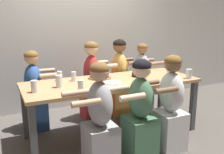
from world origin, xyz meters
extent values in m
plane|color=#514C47|center=(0.00, 0.00, 0.00)|extent=(18.00, 18.00, 0.00)
cube|color=silver|center=(0.00, 1.37, 1.60)|extent=(10.00, 0.06, 3.20)
cube|color=tan|center=(0.00, 0.00, 0.73)|extent=(2.29, 0.86, 0.04)
cube|color=#4C4C51|center=(-1.08, -0.37, 0.36)|extent=(0.07, 0.07, 0.71)
cube|color=#4C4C51|center=(1.08, -0.37, 0.36)|extent=(0.07, 0.07, 0.71)
cube|color=#4C4C51|center=(-1.08, 0.37, 0.36)|extent=(0.07, 0.07, 0.71)
cube|color=#4C4C51|center=(1.08, 0.37, 0.36)|extent=(0.07, 0.07, 0.71)
cylinder|color=#996B42|center=(-0.09, 0.20, 0.76)|extent=(0.32, 0.32, 0.02)
torus|color=tan|center=(-0.09, 0.20, 0.79)|extent=(0.27, 0.27, 0.03)
cylinder|color=#E5C675|center=(-0.09, 0.20, 0.79)|extent=(0.23, 0.23, 0.03)
cylinder|color=#C6422D|center=(-0.07, 0.21, 0.80)|extent=(0.02, 0.02, 0.01)
cylinder|color=#C6422D|center=(-0.02, 0.19, 0.80)|extent=(0.02, 0.02, 0.01)
cylinder|color=#C6422D|center=(-0.08, 0.28, 0.80)|extent=(0.02, 0.02, 0.01)
cylinder|color=#C6422D|center=(-0.07, 0.22, 0.80)|extent=(0.02, 0.02, 0.01)
cylinder|color=#C6422D|center=(-0.11, 0.26, 0.80)|extent=(0.02, 0.02, 0.01)
cylinder|color=#C6422D|center=(-0.14, 0.18, 0.80)|extent=(0.02, 0.02, 0.01)
cylinder|color=black|center=(0.46, 0.07, 0.78)|extent=(0.20, 0.20, 0.05)
cylinder|color=black|center=(0.60, 0.07, 0.79)|extent=(0.09, 0.02, 0.02)
ellipsoid|color=tan|center=(0.46, 0.07, 0.83)|extent=(0.18, 0.18, 0.10)
cylinder|color=white|center=(-0.25, -0.28, 0.76)|extent=(0.19, 0.19, 0.01)
cube|color=#B7B7BC|center=(-0.25, -0.28, 0.77)|extent=(0.13, 0.07, 0.01)
cylinder|color=white|center=(-0.04, -0.11, 0.76)|extent=(0.22, 0.22, 0.01)
cube|color=#B7B7BC|center=(-0.04, -0.11, 0.77)|extent=(0.04, 0.16, 0.01)
cylinder|color=silver|center=(-0.71, -0.02, 0.83)|extent=(0.08, 0.08, 0.15)
cylinder|color=black|center=(-0.71, -0.02, 0.80)|extent=(0.07, 0.07, 0.08)
cylinder|color=silver|center=(1.00, -0.33, 0.82)|extent=(0.08, 0.08, 0.13)
cylinder|color=silver|center=(1.00, -0.33, 0.79)|extent=(0.07, 0.07, 0.07)
cylinder|color=silver|center=(0.85, -0.09, 0.82)|extent=(0.07, 0.07, 0.13)
cylinder|color=black|center=(0.85, -0.09, 0.79)|extent=(0.06, 0.06, 0.07)
cylinder|color=silver|center=(0.39, -0.17, 0.82)|extent=(0.08, 0.08, 0.13)
cylinder|color=black|center=(0.39, -0.17, 0.79)|extent=(0.07, 0.07, 0.08)
cylinder|color=silver|center=(-0.46, 0.21, 0.82)|extent=(0.06, 0.06, 0.12)
cylinder|color=silver|center=(-0.46, 0.21, 0.79)|extent=(0.05, 0.05, 0.08)
cylinder|color=silver|center=(-0.62, 0.30, 0.82)|extent=(0.07, 0.07, 0.13)
cylinder|color=black|center=(-0.62, 0.30, 0.80)|extent=(0.06, 0.06, 0.09)
cylinder|color=silver|center=(-0.53, -0.31, 0.82)|extent=(0.07, 0.07, 0.14)
cylinder|color=black|center=(-0.53, -0.31, 0.80)|extent=(0.06, 0.06, 0.10)
cylinder|color=silver|center=(-1.00, -0.10, 0.82)|extent=(0.08, 0.08, 0.13)
cylinder|color=black|center=(-1.00, -0.10, 0.80)|extent=(0.07, 0.07, 0.08)
cube|color=silver|center=(0.46, -0.65, 0.24)|extent=(0.32, 0.34, 0.48)
ellipsoid|color=silver|center=(0.46, -0.65, 0.72)|extent=(0.24, 0.36, 0.48)
sphere|color=brown|center=(0.46, -0.65, 1.05)|extent=(0.20, 0.20, 0.20)
ellipsoid|color=brown|center=(0.46, -0.65, 1.09)|extent=(0.20, 0.20, 0.14)
cylinder|color=brown|center=(0.25, -0.82, 0.81)|extent=(0.28, 0.06, 0.06)
cylinder|color=brown|center=(0.25, -0.48, 0.81)|extent=(0.28, 0.06, 0.06)
cube|color=#99999E|center=(0.87, 0.65, 0.24)|extent=(0.32, 0.34, 0.48)
ellipsoid|color=#99999E|center=(0.87, 0.65, 0.73)|extent=(0.24, 0.36, 0.50)
sphere|color=#9E7051|center=(0.87, 0.65, 1.06)|extent=(0.17, 0.17, 0.17)
ellipsoid|color=brown|center=(0.87, 0.65, 1.09)|extent=(0.18, 0.18, 0.12)
cylinder|color=#9E7051|center=(1.08, 0.82, 0.83)|extent=(0.28, 0.06, 0.06)
cylinder|color=#9E7051|center=(1.08, 0.48, 0.83)|extent=(0.28, 0.06, 0.06)
cube|color=gold|center=(0.44, 0.65, 0.24)|extent=(0.32, 0.34, 0.48)
ellipsoid|color=gold|center=(0.44, 0.65, 0.75)|extent=(0.24, 0.36, 0.55)
sphere|color=brown|center=(0.44, 0.65, 1.13)|extent=(0.21, 0.21, 0.21)
ellipsoid|color=black|center=(0.44, 0.65, 1.16)|extent=(0.21, 0.21, 0.15)
cylinder|color=brown|center=(0.65, 0.82, 0.87)|extent=(0.28, 0.06, 0.06)
cylinder|color=brown|center=(0.65, 0.48, 0.87)|extent=(0.28, 0.06, 0.06)
cube|color=#99999E|center=(-0.45, -0.65, 0.24)|extent=(0.32, 0.34, 0.48)
ellipsoid|color=#99999E|center=(-0.45, -0.65, 0.71)|extent=(0.24, 0.36, 0.47)
sphere|color=tan|center=(-0.45, -0.65, 1.04)|extent=(0.19, 0.19, 0.19)
ellipsoid|color=brown|center=(-0.45, -0.65, 1.07)|extent=(0.20, 0.20, 0.14)
cylinder|color=tan|center=(-0.65, -0.82, 0.80)|extent=(0.28, 0.06, 0.06)
cylinder|color=tan|center=(-0.65, -0.48, 0.80)|extent=(0.28, 0.06, 0.06)
cube|color=#B22D2D|center=(-0.04, 0.65, 0.24)|extent=(0.32, 0.34, 0.48)
ellipsoid|color=#B22D2D|center=(-0.04, 0.65, 0.74)|extent=(0.24, 0.36, 0.54)
sphere|color=beige|center=(-0.04, 0.65, 1.11)|extent=(0.21, 0.21, 0.21)
ellipsoid|color=brown|center=(-0.04, 0.65, 1.15)|extent=(0.21, 0.21, 0.14)
cylinder|color=beige|center=(0.17, 0.82, 0.86)|extent=(0.28, 0.06, 0.06)
cylinder|color=beige|center=(0.17, 0.48, 0.86)|extent=(0.28, 0.06, 0.06)
cube|color=#2D5193|center=(-0.91, 0.65, 0.24)|extent=(0.32, 0.34, 0.48)
ellipsoid|color=#2D5193|center=(-0.91, 0.65, 0.71)|extent=(0.24, 0.36, 0.47)
sphere|color=tan|center=(-0.91, 0.65, 1.03)|extent=(0.19, 0.19, 0.19)
ellipsoid|color=brown|center=(-0.91, 0.65, 1.06)|extent=(0.19, 0.19, 0.13)
cylinder|color=tan|center=(-0.71, 0.82, 0.80)|extent=(0.28, 0.06, 0.06)
cylinder|color=tan|center=(-0.71, 0.48, 0.80)|extent=(0.28, 0.06, 0.06)
cube|color=#477556|center=(0.04, -0.65, 0.24)|extent=(0.32, 0.34, 0.48)
ellipsoid|color=#477556|center=(0.04, -0.65, 0.70)|extent=(0.24, 0.36, 0.46)
sphere|color=beige|center=(0.04, -0.65, 1.03)|extent=(0.20, 0.20, 0.20)
ellipsoid|color=black|center=(0.04, -0.65, 1.07)|extent=(0.21, 0.21, 0.14)
cylinder|color=beige|center=(-0.17, -0.82, 0.79)|extent=(0.28, 0.06, 0.06)
cylinder|color=beige|center=(-0.17, -0.48, 0.79)|extent=(0.28, 0.06, 0.06)
camera|label=1|loc=(-1.37, -2.87, 1.56)|focal=40.00mm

